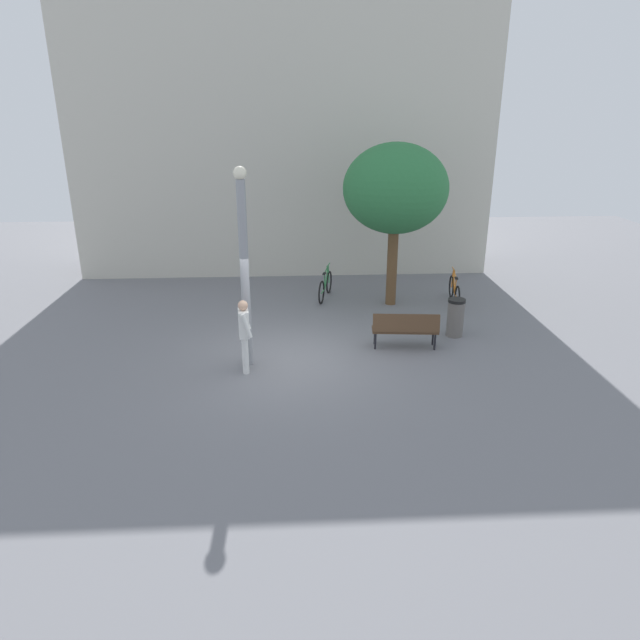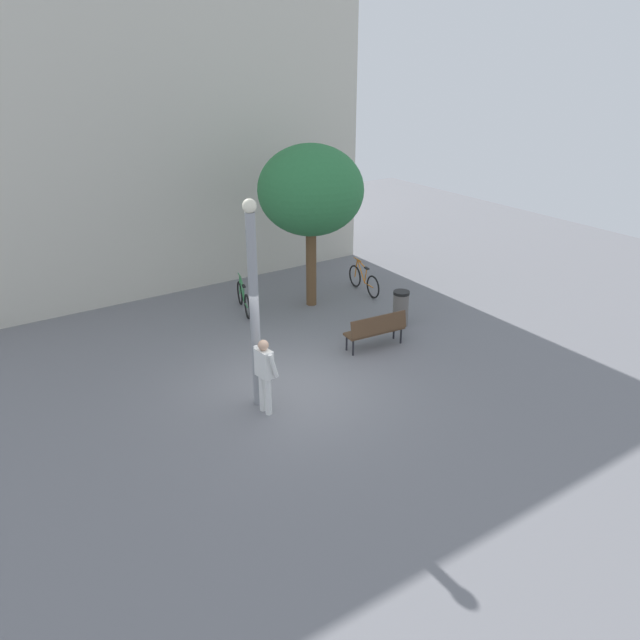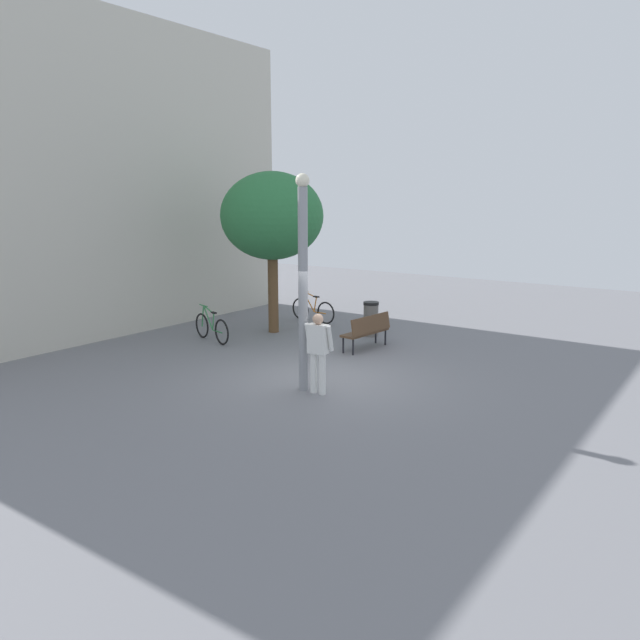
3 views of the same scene
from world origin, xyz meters
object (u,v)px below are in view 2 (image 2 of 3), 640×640
object	(u,v)px
lamppost	(254,302)
bicycle_orange	(364,280)
plaza_tree	(311,191)
trash_bin	(401,308)
bicycle_green	(243,299)
park_bench	(376,328)
person_by_lamppost	(265,371)

from	to	relation	value
lamppost	bicycle_orange	distance (m)	7.41
bicycle_orange	plaza_tree	bearing A→B (deg)	178.33
trash_bin	bicycle_green	bearing A→B (deg)	133.53
park_bench	bicycle_orange	bearing A→B (deg)	57.09
bicycle_orange	trash_bin	distance (m)	2.67
park_bench	plaza_tree	world-z (taller)	plaza_tree
park_bench	trash_bin	bearing A→B (deg)	27.40
lamppost	trash_bin	xyz separation A→B (m)	(5.20, 1.44, -1.84)
bicycle_green	trash_bin	bearing A→B (deg)	-46.47
park_bench	trash_bin	size ratio (longest dim) A/B	1.64
plaza_tree	person_by_lamppost	bearing A→B (deg)	-132.05
park_bench	plaza_tree	distance (m)	4.43
bicycle_orange	trash_bin	world-z (taller)	trash_bin
trash_bin	bicycle_orange	bearing A→B (deg)	74.68
person_by_lamppost	bicycle_green	bearing A→B (deg)	67.60
park_bench	plaza_tree	size ratio (longest dim) A/B	0.35
park_bench	trash_bin	distance (m)	1.63
lamppost	park_bench	distance (m)	4.22
plaza_tree	bicycle_orange	xyz separation A→B (m)	(1.91, -0.06, -3.01)
bicycle_orange	bicycle_green	world-z (taller)	same
lamppost	plaza_tree	xyz separation A→B (m)	(4.00, 4.07, 1.05)
person_by_lamppost	bicycle_orange	bearing A→B (deg)	36.60
plaza_tree	trash_bin	size ratio (longest dim) A/B	4.69
park_bench	person_by_lamppost	bearing A→B (deg)	-163.97
lamppost	bicycle_green	xyz separation A→B (m)	(2.08, 4.73, -1.96)
lamppost	bicycle_orange	xyz separation A→B (m)	(5.91, 4.02, -1.96)
lamppost	person_by_lamppost	xyz separation A→B (m)	(-0.04, -0.40, -1.38)
plaza_tree	bicycle_green	xyz separation A→B (m)	(-1.92, 0.66, -3.01)
person_by_lamppost	park_bench	size ratio (longest dim) A/B	1.02
lamppost	park_bench	bearing A→B (deg)	10.44
park_bench	plaza_tree	xyz separation A→B (m)	(0.24, 3.38, 2.85)
lamppost	plaza_tree	bearing A→B (deg)	45.54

